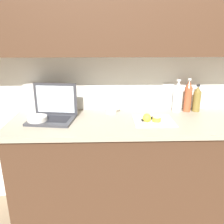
{
  "coord_description": "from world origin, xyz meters",
  "views": [
    {
      "loc": [
        -0.42,
        -1.77,
        1.58
      ],
      "look_at": [
        -0.37,
        -0.01,
        1.0
      ],
      "focal_mm": 38.0,
      "sensor_mm": 36.0,
      "label": 1
    }
  ],
  "objects_px": {
    "laptop": "(53,111)",
    "knife": "(151,118)",
    "bottle_oil_tall": "(188,96)",
    "measuring_cup": "(111,107)",
    "bottle_green_soda": "(197,99)",
    "cutting_board": "(153,121)",
    "lemon_half_cut": "(157,119)",
    "lemon_whole_beside": "(147,118)",
    "bottle_water_clear": "(177,97)",
    "paper_towel_roll": "(32,99)",
    "bowl_white": "(37,120)"
  },
  "relations": [
    {
      "from": "knife",
      "to": "bottle_oil_tall",
      "type": "xyz_separation_m",
      "value": [
        0.36,
        0.23,
        0.12
      ]
    },
    {
      "from": "lemon_half_cut",
      "to": "lemon_whole_beside",
      "type": "xyz_separation_m",
      "value": [
        -0.08,
        -0.0,
        0.02
      ]
    },
    {
      "from": "knife",
      "to": "bottle_oil_tall",
      "type": "bearing_deg",
      "value": 2.44
    },
    {
      "from": "laptop",
      "to": "bottle_oil_tall",
      "type": "height_order",
      "value": "bottle_oil_tall"
    },
    {
      "from": "paper_towel_roll",
      "to": "bottle_water_clear",
      "type": "bearing_deg",
      "value": 0.35
    },
    {
      "from": "cutting_board",
      "to": "bottle_water_clear",
      "type": "relative_size",
      "value": 1.08
    },
    {
      "from": "laptop",
      "to": "lemon_half_cut",
      "type": "relative_size",
      "value": 5.92
    },
    {
      "from": "lemon_half_cut",
      "to": "paper_towel_roll",
      "type": "distance_m",
      "value": 1.07
    },
    {
      "from": "bottle_oil_tall",
      "to": "measuring_cup",
      "type": "bearing_deg",
      "value": -177.6
    },
    {
      "from": "laptop",
      "to": "lemon_half_cut",
      "type": "height_order",
      "value": "laptop"
    },
    {
      "from": "cutting_board",
      "to": "bottle_water_clear",
      "type": "distance_m",
      "value": 0.38
    },
    {
      "from": "laptop",
      "to": "lemon_whole_beside",
      "type": "height_order",
      "value": "laptop"
    },
    {
      "from": "bottle_oil_tall",
      "to": "measuring_cup",
      "type": "height_order",
      "value": "bottle_oil_tall"
    },
    {
      "from": "lemon_half_cut",
      "to": "bottle_green_soda",
      "type": "height_order",
      "value": "bottle_green_soda"
    },
    {
      "from": "lemon_whole_beside",
      "to": "bottle_oil_tall",
      "type": "height_order",
      "value": "bottle_oil_tall"
    },
    {
      "from": "lemon_half_cut",
      "to": "knife",
      "type": "bearing_deg",
      "value": 127.14
    },
    {
      "from": "laptop",
      "to": "knife",
      "type": "distance_m",
      "value": 0.79
    },
    {
      "from": "knife",
      "to": "lemon_half_cut",
      "type": "height_order",
      "value": "lemon_half_cut"
    },
    {
      "from": "bottle_green_soda",
      "to": "bottle_oil_tall",
      "type": "xyz_separation_m",
      "value": [
        -0.08,
        0.0,
        0.03
      ]
    },
    {
      "from": "bottle_green_soda",
      "to": "bowl_white",
      "type": "height_order",
      "value": "bottle_green_soda"
    },
    {
      "from": "knife",
      "to": "measuring_cup",
      "type": "bearing_deg",
      "value": 118.36
    },
    {
      "from": "measuring_cup",
      "to": "bowl_white",
      "type": "distance_m",
      "value": 0.62
    },
    {
      "from": "laptop",
      "to": "bottle_green_soda",
      "type": "height_order",
      "value": "laptop"
    },
    {
      "from": "lemon_whole_beside",
      "to": "bottle_green_soda",
      "type": "xyz_separation_m",
      "value": [
        0.49,
        0.28,
        0.07
      ]
    },
    {
      "from": "cutting_board",
      "to": "bottle_water_clear",
      "type": "height_order",
      "value": "bottle_water_clear"
    },
    {
      "from": "bowl_white",
      "to": "bottle_green_soda",
      "type": "bearing_deg",
      "value": 10.93
    },
    {
      "from": "cutting_board",
      "to": "lemon_whole_beside",
      "type": "height_order",
      "value": "lemon_whole_beside"
    },
    {
      "from": "lemon_whole_beside",
      "to": "knife",
      "type": "bearing_deg",
      "value": 48.97
    },
    {
      "from": "cutting_board",
      "to": "lemon_half_cut",
      "type": "height_order",
      "value": "lemon_half_cut"
    },
    {
      "from": "measuring_cup",
      "to": "knife",
      "type": "bearing_deg",
      "value": -32.24
    },
    {
      "from": "cutting_board",
      "to": "knife",
      "type": "bearing_deg",
      "value": 128.2
    },
    {
      "from": "bottle_green_soda",
      "to": "lemon_half_cut",
      "type": "bearing_deg",
      "value": -146.48
    },
    {
      "from": "laptop",
      "to": "bottle_oil_tall",
      "type": "bearing_deg",
      "value": 16.5
    },
    {
      "from": "bottle_oil_tall",
      "to": "bottle_water_clear",
      "type": "xyz_separation_m",
      "value": [
        -0.09,
        -0.0,
        -0.0
      ]
    },
    {
      "from": "lemon_half_cut",
      "to": "lemon_whole_beside",
      "type": "relative_size",
      "value": 1.0
    },
    {
      "from": "cutting_board",
      "to": "lemon_half_cut",
      "type": "distance_m",
      "value": 0.04
    },
    {
      "from": "laptop",
      "to": "bottle_water_clear",
      "type": "relative_size",
      "value": 1.33
    },
    {
      "from": "cutting_board",
      "to": "bottle_oil_tall",
      "type": "height_order",
      "value": "bottle_oil_tall"
    },
    {
      "from": "laptop",
      "to": "cutting_board",
      "type": "height_order",
      "value": "laptop"
    },
    {
      "from": "knife",
      "to": "lemon_half_cut",
      "type": "relative_size",
      "value": 3.89
    },
    {
      "from": "bottle_water_clear",
      "to": "lemon_half_cut",
      "type": "bearing_deg",
      "value": -130.9
    },
    {
      "from": "bottle_green_soda",
      "to": "measuring_cup",
      "type": "bearing_deg",
      "value": -177.86
    },
    {
      "from": "bowl_white",
      "to": "lemon_half_cut",
      "type": "bearing_deg",
      "value": -0.86
    },
    {
      "from": "bottle_green_soda",
      "to": "bowl_white",
      "type": "relative_size",
      "value": 1.62
    },
    {
      "from": "lemon_whole_beside",
      "to": "measuring_cup",
      "type": "relative_size",
      "value": 0.55
    },
    {
      "from": "bottle_green_soda",
      "to": "lemon_whole_beside",
      "type": "bearing_deg",
      "value": -150.58
    },
    {
      "from": "lemon_whole_beside",
      "to": "bottle_green_soda",
      "type": "height_order",
      "value": "bottle_green_soda"
    },
    {
      "from": "bottle_green_soda",
      "to": "bowl_white",
      "type": "distance_m",
      "value": 1.37
    },
    {
      "from": "knife",
      "to": "paper_towel_roll",
      "type": "bearing_deg",
      "value": 138.23
    },
    {
      "from": "lemon_whole_beside",
      "to": "bottle_water_clear",
      "type": "height_order",
      "value": "bottle_water_clear"
    }
  ]
}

